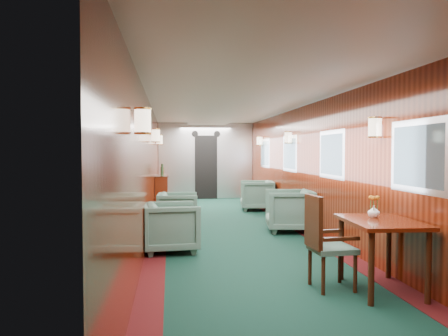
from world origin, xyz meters
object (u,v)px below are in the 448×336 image
Objects in this scene: credenza at (162,193)px; armchair_right_far at (257,195)px; side_chair at (324,238)px; armchair_left_near at (171,227)px; armchair_left_far at (178,211)px; armchair_right_near at (289,210)px; dining_table at (381,231)px.

credenza is 2.41m from armchair_right_far.
side_chair is 2.59m from armchair_left_near.
armchair_right_far is at bearing -31.89° from armchair_left_near.
side_chair is at bearing -145.92° from armchair_left_near.
armchair_left_far is 2.14m from armchair_right_near.
dining_table is at bearing 7.68° from armchair_right_far.
armchair_right_near is (2.07, -0.52, 0.04)m from armchair_left_far.
armchair_right_far is at bearing -171.31° from armchair_right_near.
credenza is (-2.45, 6.40, -0.18)m from dining_table.
dining_table reaches higher than armchair_right_far.
armchair_left_near is 1.05× the size of armchair_left_far.
armchair_left_near reaches higher than armchair_left_far.
armchair_right_near is at bearing -101.66° from armchair_left_far.
armchair_left_near is at bearing 125.38° from side_chair.
side_chair is 1.32× the size of armchair_left_far.
armchair_left_far is at bearing 107.12° from side_chair.
side_chair reaches higher than armchair_left_near.
armchair_left_near is at bearing -87.05° from credenza.
side_chair reaches higher than armchair_right_near.
armchair_right_near reaches higher than armchair_right_far.
side_chair is 6.39m from armchair_right_far.
armchair_left_near is (0.22, -4.27, -0.10)m from credenza.
armchair_left_far is at bearing -32.57° from armchair_right_far.
armchair_left_near is at bearing 139.76° from dining_table.
side_chair is 6.54m from credenza.
credenza is at bearing 102.55° from side_chair.
armchair_right_far is (0.55, 6.36, -0.18)m from side_chair.
armchair_right_near is at bearing 76.52° from side_chair.
armchair_right_near is 2.98m from armchair_right_far.
armchair_left_far is at bearing -95.80° from armchair_right_near.
side_chair is 1.18× the size of armchair_right_near.
dining_table is 6.50m from armchair_right_far.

